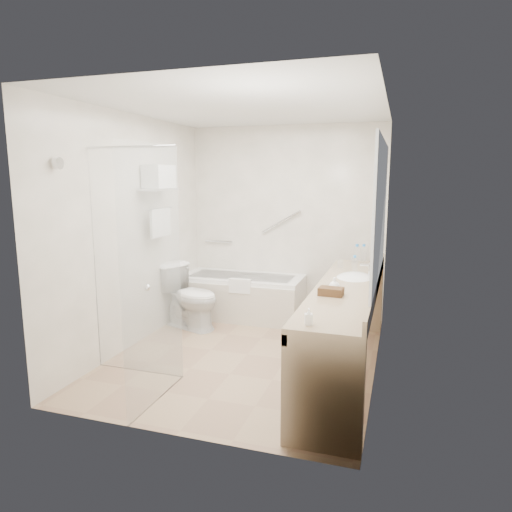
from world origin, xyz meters
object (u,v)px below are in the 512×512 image
(amenity_basket, at_px, (331,291))
(water_bottle_left, at_px, (355,265))
(bathtub, at_px, (242,296))
(vanity_counter, at_px, (346,308))
(toilet, at_px, (190,297))

(amenity_basket, relative_size, water_bottle_left, 1.08)
(bathtub, bearing_deg, vanity_counter, -42.35)
(amenity_basket, xyz_separation_m, water_bottle_left, (0.10, 1.00, 0.05))
(vanity_counter, bearing_deg, amenity_basket, -103.22)
(vanity_counter, height_order, toilet, vanity_counter)
(vanity_counter, xyz_separation_m, water_bottle_left, (0.00, 0.61, 0.29))
(toilet, height_order, water_bottle_left, water_bottle_left)
(water_bottle_left, bearing_deg, vanity_counter, -90.42)
(vanity_counter, height_order, amenity_basket, vanity_counter)
(bathtub, bearing_deg, amenity_basket, -51.12)
(amenity_basket, height_order, water_bottle_left, water_bottle_left)
(bathtub, height_order, water_bottle_left, water_bottle_left)
(toilet, bearing_deg, vanity_counter, -92.10)
(vanity_counter, xyz_separation_m, amenity_basket, (-0.09, -0.39, 0.24))
(vanity_counter, distance_m, water_bottle_left, 0.68)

